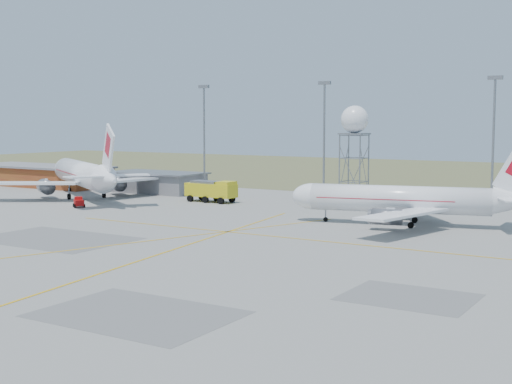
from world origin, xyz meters
The scene contains 12 objects.
ground centered at (0.00, 0.00, 0.00)m, with size 400.00×400.00×0.00m, color gray.
grass_strip centered at (0.00, 140.00, 0.01)m, with size 400.00×120.00×0.03m, color #586638.
building_orange centered at (-75.00, 62.00, 2.17)m, with size 33.00×12.00×4.30m.
building_grey centered at (-45.00, 64.00, 1.97)m, with size 19.00×10.00×3.90m.
mast_a centered at (-35.00, 66.00, 12.07)m, with size 2.20×0.50×20.50m.
mast_b centered at (-10.00, 66.00, 12.07)m, with size 2.20×0.50×20.50m.
mast_c centered at (18.00, 66.00, 12.07)m, with size 2.20×0.50×20.50m.
airliner_main centered at (11.04, 47.12, 3.36)m, with size 31.92×30.44×10.95m.
airliner_far centered at (-49.78, 49.53, 4.12)m, with size 36.17×33.15×13.44m.
radar_tower centered at (-3.88, 64.73, 9.16)m, with size 4.51×4.51×16.32m.
fire_truck centered at (-26.14, 55.90, 1.77)m, with size 9.35×4.01×3.69m.
baggage_tug centered at (-40.29, 38.78, 0.63)m, with size 2.60×2.55×1.67m.
Camera 1 is at (43.48, -43.19, 13.85)m, focal length 50.00 mm.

